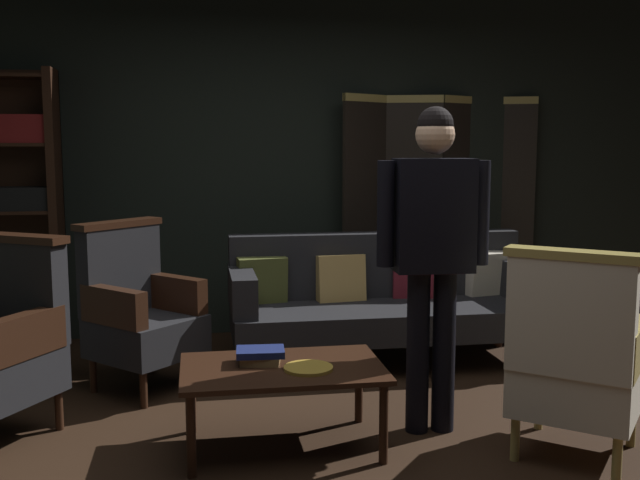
{
  "coord_description": "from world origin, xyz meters",
  "views": [
    {
      "loc": [
        -0.72,
        -3.45,
        1.51
      ],
      "look_at": [
        0.0,
        0.8,
        0.95
      ],
      "focal_mm": 41.39,
      "sensor_mm": 36.0,
      "label": 1
    }
  ],
  "objects_px": {
    "armchair_gilt_accent": "(575,360)",
    "book_tan_leather": "(260,359)",
    "standing_figure": "(433,239)",
    "folding_screen": "(437,209)",
    "velvet_couch": "(382,296)",
    "armchair_wing_right": "(139,311)",
    "book_navy_cloth": "(260,352)",
    "brass_tray": "(308,368)",
    "coffee_table": "(282,375)"
  },
  "relations": [
    {
      "from": "folding_screen",
      "to": "velvet_couch",
      "type": "xyz_separation_m",
      "value": [
        -0.69,
        -0.89,
        -0.53
      ]
    },
    {
      "from": "folding_screen",
      "to": "standing_figure",
      "type": "xyz_separation_m",
      "value": [
        -0.75,
        -2.18,
        0.04
      ]
    },
    {
      "from": "coffee_table",
      "to": "armchair_wing_right",
      "type": "relative_size",
      "value": 0.96
    },
    {
      "from": "coffee_table",
      "to": "brass_tray",
      "type": "relative_size",
      "value": 4.14
    },
    {
      "from": "standing_figure",
      "to": "brass_tray",
      "type": "distance_m",
      "value": 0.92
    },
    {
      "from": "folding_screen",
      "to": "armchair_gilt_accent",
      "type": "distance_m",
      "value": 2.69
    },
    {
      "from": "folding_screen",
      "to": "coffee_table",
      "type": "bearing_deg",
      "value": -124.27
    },
    {
      "from": "armchair_gilt_accent",
      "to": "book_navy_cloth",
      "type": "height_order",
      "value": "armchair_gilt_accent"
    },
    {
      "from": "brass_tray",
      "to": "coffee_table",
      "type": "bearing_deg",
      "value": 146.32
    },
    {
      "from": "armchair_gilt_accent",
      "to": "book_tan_leather",
      "type": "distance_m",
      "value": 1.53
    },
    {
      "from": "standing_figure",
      "to": "armchair_gilt_accent",
      "type": "bearing_deg",
      "value": -38.47
    },
    {
      "from": "folding_screen",
      "to": "standing_figure",
      "type": "bearing_deg",
      "value": -109.05
    },
    {
      "from": "velvet_couch",
      "to": "coffee_table",
      "type": "bearing_deg",
      "value": -121.89
    },
    {
      "from": "velvet_couch",
      "to": "book_tan_leather",
      "type": "bearing_deg",
      "value": -126.15
    },
    {
      "from": "armchair_wing_right",
      "to": "standing_figure",
      "type": "bearing_deg",
      "value": -31.61
    },
    {
      "from": "velvet_couch",
      "to": "armchair_wing_right",
      "type": "relative_size",
      "value": 2.04
    },
    {
      "from": "folding_screen",
      "to": "armchair_gilt_accent",
      "type": "relative_size",
      "value": 1.83
    },
    {
      "from": "book_tan_leather",
      "to": "book_navy_cloth",
      "type": "bearing_deg",
      "value": 0.0
    },
    {
      "from": "folding_screen",
      "to": "book_navy_cloth",
      "type": "bearing_deg",
      "value": -126.8
    },
    {
      "from": "velvet_couch",
      "to": "coffee_table",
      "type": "distance_m",
      "value": 1.63
    },
    {
      "from": "standing_figure",
      "to": "book_tan_leather",
      "type": "distance_m",
      "value": 1.07
    },
    {
      "from": "velvet_couch",
      "to": "standing_figure",
      "type": "height_order",
      "value": "standing_figure"
    },
    {
      "from": "armchair_gilt_accent",
      "to": "book_tan_leather",
      "type": "relative_size",
      "value": 5.4
    },
    {
      "from": "armchair_gilt_accent",
      "to": "armchair_wing_right",
      "type": "relative_size",
      "value": 1.0
    },
    {
      "from": "velvet_couch",
      "to": "coffee_table",
      "type": "xyz_separation_m",
      "value": [
        -0.86,
        -1.39,
        -0.08
      ]
    },
    {
      "from": "standing_figure",
      "to": "book_navy_cloth",
      "type": "distance_m",
      "value": 1.05
    },
    {
      "from": "velvet_couch",
      "to": "standing_figure",
      "type": "distance_m",
      "value": 1.42
    },
    {
      "from": "armchair_wing_right",
      "to": "brass_tray",
      "type": "distance_m",
      "value": 1.44
    },
    {
      "from": "velvet_couch",
      "to": "standing_figure",
      "type": "bearing_deg",
      "value": -92.95
    },
    {
      "from": "standing_figure",
      "to": "folding_screen",
      "type": "bearing_deg",
      "value": 70.95
    },
    {
      "from": "armchair_gilt_accent",
      "to": "book_tan_leather",
      "type": "height_order",
      "value": "armchair_gilt_accent"
    },
    {
      "from": "armchair_gilt_accent",
      "to": "book_navy_cloth",
      "type": "bearing_deg",
      "value": 163.83
    },
    {
      "from": "velvet_couch",
      "to": "book_navy_cloth",
      "type": "distance_m",
      "value": 1.64
    },
    {
      "from": "standing_figure",
      "to": "armchair_wing_right",
      "type": "bearing_deg",
      "value": 148.39
    },
    {
      "from": "velvet_couch",
      "to": "book_tan_leather",
      "type": "height_order",
      "value": "velvet_couch"
    },
    {
      "from": "coffee_table",
      "to": "armchair_gilt_accent",
      "type": "xyz_separation_m",
      "value": [
        1.37,
        -0.36,
        0.12
      ]
    },
    {
      "from": "book_tan_leather",
      "to": "velvet_couch",
      "type": "bearing_deg",
      "value": 53.85
    },
    {
      "from": "armchair_wing_right",
      "to": "book_navy_cloth",
      "type": "xyz_separation_m",
      "value": [
        0.67,
        -0.99,
        -0.01
      ]
    },
    {
      "from": "book_tan_leather",
      "to": "book_navy_cloth",
      "type": "height_order",
      "value": "book_navy_cloth"
    },
    {
      "from": "folding_screen",
      "to": "book_tan_leather",
      "type": "distance_m",
      "value": 2.81
    },
    {
      "from": "velvet_couch",
      "to": "brass_tray",
      "type": "distance_m",
      "value": 1.64
    },
    {
      "from": "velvet_couch",
      "to": "book_tan_leather",
      "type": "distance_m",
      "value": 1.64
    },
    {
      "from": "armchair_wing_right",
      "to": "standing_figure",
      "type": "distance_m",
      "value": 1.91
    },
    {
      "from": "armchair_wing_right",
      "to": "book_navy_cloth",
      "type": "distance_m",
      "value": 1.19
    },
    {
      "from": "standing_figure",
      "to": "book_tan_leather",
      "type": "relative_size",
      "value": 8.84
    },
    {
      "from": "folding_screen",
      "to": "armchair_gilt_accent",
      "type": "height_order",
      "value": "folding_screen"
    },
    {
      "from": "folding_screen",
      "to": "coffee_table",
      "type": "distance_m",
      "value": 2.82
    },
    {
      "from": "brass_tray",
      "to": "armchair_wing_right",
      "type": "bearing_deg",
      "value": 128.07
    },
    {
      "from": "armchair_gilt_accent",
      "to": "folding_screen",
      "type": "bearing_deg",
      "value": 86.01
    },
    {
      "from": "coffee_table",
      "to": "velvet_couch",
      "type": "bearing_deg",
      "value": 58.11
    }
  ]
}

